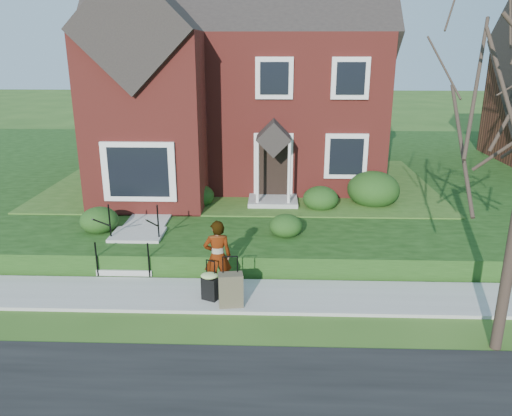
{
  "coord_description": "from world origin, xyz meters",
  "views": [
    {
      "loc": [
        1.19,
        -10.35,
        5.51
      ],
      "look_at": [
        0.76,
        2.0,
        1.54
      ],
      "focal_mm": 35.0,
      "sensor_mm": 36.0,
      "label": 1
    }
  ],
  "objects_px": {
    "woman": "(218,257)",
    "suitcase_olive": "(231,290)",
    "front_steps": "(134,246)",
    "suitcase_black": "(210,285)"
  },
  "relations": [
    {
      "from": "front_steps",
      "to": "suitcase_olive",
      "type": "height_order",
      "value": "front_steps"
    },
    {
      "from": "woman",
      "to": "suitcase_black",
      "type": "xyz_separation_m",
      "value": [
        -0.14,
        -0.42,
        -0.51
      ]
    },
    {
      "from": "woman",
      "to": "suitcase_olive",
      "type": "bearing_deg",
      "value": 107.5
    },
    {
      "from": "front_steps",
      "to": "woman",
      "type": "bearing_deg",
      "value": -34.75
    },
    {
      "from": "woman",
      "to": "suitcase_olive",
      "type": "height_order",
      "value": "woman"
    },
    {
      "from": "front_steps",
      "to": "suitcase_olive",
      "type": "xyz_separation_m",
      "value": [
        2.8,
        -2.38,
        -0.01
      ]
    },
    {
      "from": "woman",
      "to": "suitcase_black",
      "type": "bearing_deg",
      "value": 61.22
    },
    {
      "from": "front_steps",
      "to": "suitcase_olive",
      "type": "bearing_deg",
      "value": -40.4
    },
    {
      "from": "suitcase_black",
      "to": "suitcase_olive",
      "type": "distance_m",
      "value": 0.57
    },
    {
      "from": "woman",
      "to": "suitcase_olive",
      "type": "relative_size",
      "value": 1.52
    }
  ]
}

